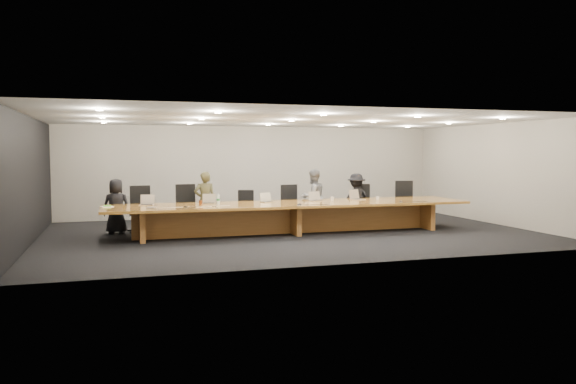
% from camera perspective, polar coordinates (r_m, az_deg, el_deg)
% --- Properties ---
extents(ground, '(12.00, 12.00, 0.00)m').
position_cam_1_polar(ground, '(13.93, 0.36, -4.19)').
color(ground, black).
rests_on(ground, ground).
extents(back_wall, '(12.00, 0.02, 2.80)m').
position_cam_1_polar(back_wall, '(17.65, -3.53, 2.10)').
color(back_wall, beige).
rests_on(back_wall, ground).
extents(left_wall_panel, '(0.08, 7.84, 2.74)m').
position_cam_1_polar(left_wall_panel, '(13.29, -24.88, 0.99)').
color(left_wall_panel, black).
rests_on(left_wall_panel, ground).
extents(conference_table, '(9.00, 1.80, 0.75)m').
position_cam_1_polar(conference_table, '(13.86, 0.36, -2.06)').
color(conference_table, '#945E20').
rests_on(conference_table, ground).
extents(chair_far_left, '(0.67, 0.67, 1.19)m').
position_cam_1_polar(chair_far_left, '(14.39, -14.64, -1.67)').
color(chair_far_left, black).
rests_on(chair_far_left, ground).
extents(chair_left, '(0.70, 0.70, 1.21)m').
position_cam_1_polar(chair_left, '(14.50, -10.10, -1.53)').
color(chair_left, black).
rests_on(chair_left, ground).
extents(chair_mid_left, '(0.64, 0.64, 1.01)m').
position_cam_1_polar(chair_mid_left, '(14.94, -4.34, -1.69)').
color(chair_mid_left, black).
rests_on(chair_mid_left, ground).
extents(chair_mid_right, '(0.66, 0.66, 1.14)m').
position_cam_1_polar(chair_mid_right, '(15.21, 0.47, -1.33)').
color(chair_mid_right, black).
rests_on(chair_mid_right, ground).
extents(chair_right, '(0.59, 0.59, 1.13)m').
position_cam_1_polar(chair_right, '(15.84, 7.81, -1.18)').
color(chair_right, black).
rests_on(chair_right, ground).
extents(chair_far_right, '(0.77, 0.77, 1.20)m').
position_cam_1_polar(chair_far_right, '(16.43, 11.84, -0.91)').
color(chair_far_right, black).
rests_on(chair_far_right, ground).
extents(person_a, '(0.75, 0.58, 1.36)m').
position_cam_1_polar(person_a, '(14.34, -17.05, -1.40)').
color(person_a, black).
rests_on(person_a, ground).
extents(person_b, '(0.59, 0.42, 1.51)m').
position_cam_1_polar(person_b, '(14.54, -8.43, -0.89)').
color(person_b, '#3C3A21').
rests_on(person_b, ground).
extents(person_c, '(0.89, 0.79, 1.54)m').
position_cam_1_polar(person_c, '(15.35, 2.57, -0.55)').
color(person_c, slate).
rests_on(person_c, ground).
extents(person_d, '(0.92, 0.54, 1.41)m').
position_cam_1_polar(person_d, '(15.76, 6.95, -0.68)').
color(person_d, black).
rests_on(person_d, ground).
extents(laptop_a, '(0.37, 0.30, 0.26)m').
position_cam_1_polar(laptop_a, '(13.62, -14.17, -0.78)').
color(laptop_a, '#C4AE96').
rests_on(laptop_a, conference_table).
extents(laptop_b, '(0.36, 0.30, 0.25)m').
position_cam_1_polar(laptop_b, '(13.75, -8.06, -0.67)').
color(laptop_b, tan).
rests_on(laptop_b, conference_table).
extents(laptop_c, '(0.36, 0.30, 0.24)m').
position_cam_1_polar(laptop_c, '(14.05, -2.08, -0.54)').
color(laptop_c, tan).
rests_on(laptop_c, conference_table).
extents(laptop_d, '(0.35, 0.27, 0.25)m').
position_cam_1_polar(laptop_d, '(14.40, 2.88, -0.42)').
color(laptop_d, tan).
rests_on(laptop_d, conference_table).
extents(laptop_e, '(0.43, 0.38, 0.28)m').
position_cam_1_polar(laptop_e, '(14.87, 7.09, -0.25)').
color(laptop_e, '#C0AC92').
rests_on(laptop_e, conference_table).
extents(water_bottle, '(0.09, 0.09, 0.23)m').
position_cam_1_polar(water_bottle, '(13.51, -7.11, -0.77)').
color(water_bottle, silver).
rests_on(water_bottle, conference_table).
extents(amber_mug, '(0.09, 0.09, 0.10)m').
position_cam_1_polar(amber_mug, '(13.56, -8.86, -1.05)').
color(amber_mug, brown).
rests_on(amber_mug, conference_table).
extents(paper_cup_near, '(0.10, 0.10, 0.10)m').
position_cam_1_polar(paper_cup_near, '(14.51, 4.53, -0.69)').
color(paper_cup_near, silver).
rests_on(paper_cup_near, conference_table).
extents(paper_cup_far, '(0.10, 0.10, 0.10)m').
position_cam_1_polar(paper_cup_far, '(14.87, 9.10, -0.62)').
color(paper_cup_far, silver).
rests_on(paper_cup_far, conference_table).
extents(notepad, '(0.31, 0.28, 0.02)m').
position_cam_1_polar(notepad, '(13.43, -17.94, -1.44)').
color(notepad, white).
rests_on(notepad, conference_table).
extents(lime_gadget, '(0.17, 0.10, 0.03)m').
position_cam_1_polar(lime_gadget, '(13.42, -17.88, -1.35)').
color(lime_gadget, '#55BC32').
rests_on(lime_gadget, notepad).
extents(av_box, '(0.27, 0.23, 0.03)m').
position_cam_1_polar(av_box, '(12.81, -13.65, -1.56)').
color(av_box, silver).
rests_on(av_box, conference_table).
extents(mic_left, '(0.12, 0.12, 0.03)m').
position_cam_1_polar(mic_left, '(12.97, -10.37, -1.46)').
color(mic_left, black).
rests_on(mic_left, conference_table).
extents(mic_center, '(0.18, 0.18, 0.03)m').
position_cam_1_polar(mic_center, '(13.30, 1.16, -1.25)').
color(mic_center, black).
rests_on(mic_center, conference_table).
extents(mic_right, '(0.14, 0.14, 0.03)m').
position_cam_1_polar(mic_right, '(14.42, 11.41, -0.94)').
color(mic_right, black).
rests_on(mic_right, conference_table).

